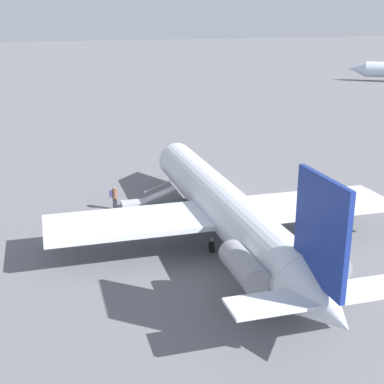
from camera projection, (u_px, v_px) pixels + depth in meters
The scene contains 4 objects.
ground_plane at pixel (220, 236), 34.16m from camera, with size 600.00×600.00×0.00m, color slate.
airplane_main at pixel (225, 208), 32.58m from camera, with size 29.30×21.96×7.46m.
boarding_stairs at pixel (139, 203), 39.14m from camera, with size 1.40×4.10×1.81m.
passenger at pixel (114, 196), 38.56m from camera, with size 0.36×0.55×1.74m.
Camera 1 is at (-28.68, 13.35, 13.32)m, focal length 50.00 mm.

